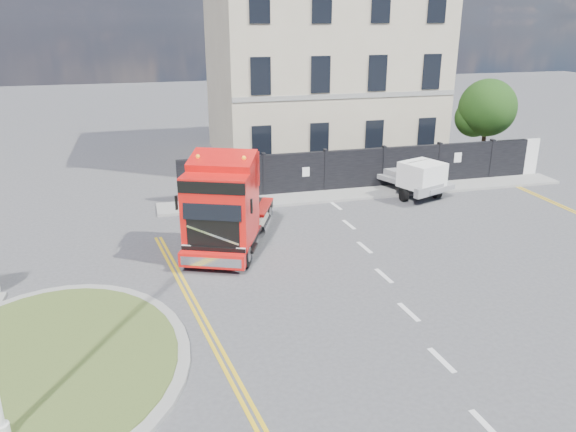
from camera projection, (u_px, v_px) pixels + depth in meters
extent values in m
plane|color=#424244|center=(294.00, 281.00, 18.05)|extent=(120.00, 120.00, 0.00)
cylinder|color=gray|center=(49.00, 364.00, 13.63)|extent=(6.80, 6.80, 0.12)
cylinder|color=#374D1E|center=(48.00, 361.00, 13.60)|extent=(6.20, 6.20, 0.05)
cube|color=black|center=(364.00, 169.00, 27.35)|extent=(18.00, 0.25, 2.00)
cube|color=silver|center=(516.00, 158.00, 29.38)|extent=(2.60, 0.12, 2.00)
cube|color=#BBB094|center=(319.00, 62.00, 32.67)|extent=(12.00, 10.00, 11.00)
cylinder|color=#382619|center=(483.00, 143.00, 32.04)|extent=(0.24, 0.24, 2.40)
sphere|color=black|center=(488.00, 108.00, 31.37)|extent=(3.20, 3.20, 3.20)
sphere|color=black|center=(474.00, 118.00, 31.82)|extent=(2.20, 2.20, 2.20)
cube|color=gray|center=(370.00, 193.00, 26.84)|extent=(20.00, 1.60, 0.12)
cube|color=black|center=(233.00, 224.00, 21.08)|extent=(4.14, 5.98, 0.40)
cube|color=red|center=(221.00, 206.00, 19.22)|extent=(2.93, 2.97, 2.48)
cube|color=red|center=(227.00, 170.00, 19.75)|extent=(2.35, 1.58, 1.24)
cube|color=black|center=(212.00, 206.00, 18.05)|extent=(1.82, 0.80, 0.93)
cube|color=red|center=(212.00, 260.00, 18.38)|extent=(2.16, 1.14, 0.49)
cylinder|color=black|center=(190.00, 251.00, 19.17)|extent=(0.61, 0.96, 0.92)
cylinder|color=gray|center=(190.00, 251.00, 19.17)|extent=(0.49, 0.59, 0.51)
cylinder|color=black|center=(245.00, 254.00, 18.92)|extent=(0.61, 0.96, 0.92)
cylinder|color=gray|center=(245.00, 254.00, 18.92)|extent=(0.49, 0.59, 0.51)
cylinder|color=black|center=(214.00, 220.00, 22.10)|extent=(0.61, 0.96, 0.92)
cylinder|color=gray|center=(214.00, 220.00, 22.10)|extent=(0.49, 0.59, 0.51)
cylinder|color=black|center=(262.00, 222.00, 21.85)|extent=(0.61, 0.96, 0.92)
cylinder|color=gray|center=(262.00, 222.00, 21.85)|extent=(0.49, 0.59, 0.51)
cylinder|color=black|center=(221.00, 211.00, 23.09)|extent=(0.61, 0.96, 0.92)
cylinder|color=gray|center=(221.00, 211.00, 23.09)|extent=(0.49, 0.59, 0.51)
cylinder|color=black|center=(267.00, 213.00, 22.85)|extent=(0.61, 0.96, 0.92)
cylinder|color=gray|center=(267.00, 213.00, 22.85)|extent=(0.49, 0.59, 0.51)
cube|color=gray|center=(408.00, 179.00, 27.01)|extent=(3.10, 4.57, 0.22)
cube|color=white|center=(422.00, 175.00, 25.61)|extent=(2.14, 2.09, 1.15)
cylinder|color=black|center=(404.00, 195.00, 25.71)|extent=(0.22, 0.62, 0.62)
cylinder|color=black|center=(437.00, 192.00, 26.11)|extent=(0.22, 0.62, 0.62)
cylinder|color=black|center=(380.00, 179.00, 28.13)|extent=(0.22, 0.62, 0.62)
cylinder|color=black|center=(411.00, 177.00, 28.53)|extent=(0.22, 0.62, 0.62)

